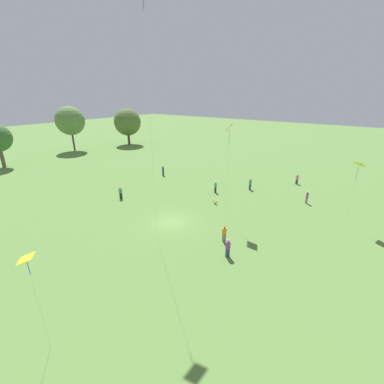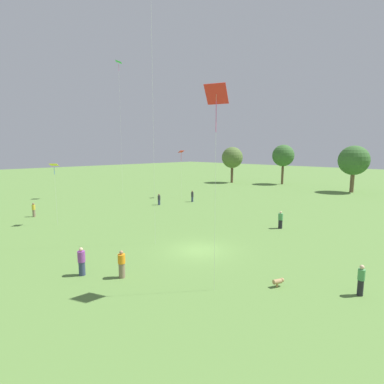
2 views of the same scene
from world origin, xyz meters
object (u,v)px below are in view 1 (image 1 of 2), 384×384
(person_11, at_px, (297,179))
(kite_1, at_px, (27,262))
(kite_3, at_px, (359,166))
(dog_0, at_px, (215,202))
(person_3, at_px, (307,197))
(kite_2, at_px, (230,130))
(person_4, at_px, (228,248))
(person_5, at_px, (121,193))
(person_7, at_px, (224,234))
(person_1, at_px, (250,184))
(person_10, at_px, (163,171))
(person_0, at_px, (215,187))

(person_11, relative_size, kite_1, 0.26)
(kite_1, bearing_deg, kite_3, 152.16)
(kite_1, height_order, dog_0, kite_1)
(person_3, bearing_deg, kite_2, -77.70)
(person_11, height_order, kite_3, kite_3)
(person_11, bearing_deg, person_4, 85.81)
(person_5, bearing_deg, person_3, 102.51)
(person_4, distance_m, person_7, 2.65)
(person_3, bearing_deg, person_4, -51.37)
(kite_3, bearing_deg, person_1, 62.60)
(person_5, distance_m, person_7, 17.73)
(person_10, xyz_separation_m, kite_2, (-7.85, -17.40, 9.61))
(person_5, bearing_deg, person_0, 115.92)
(person_5, bearing_deg, kite_2, 84.93)
(person_5, xyz_separation_m, kite_2, (3.92, -14.92, 9.63))
(person_11, distance_m, kite_3, 15.16)
(person_3, relative_size, kite_1, 0.27)
(person_5, relative_size, kite_2, 0.16)
(person_7, relative_size, dog_0, 2.43)
(kite_1, xyz_separation_m, kite_3, (28.23, -12.03, 0.81))
(person_10, xyz_separation_m, dog_0, (-5.44, -14.46, -0.56))
(person_7, distance_m, person_11, 22.73)
(person_3, xyz_separation_m, person_11, (7.51, 3.35, -0.05))
(person_3, xyz_separation_m, kite_1, (-31.66, 6.86, 5.26))
(person_0, bearing_deg, person_3, 149.22)
(person_4, relative_size, kite_3, 0.25)
(kite_2, xyz_separation_m, dog_0, (2.41, 2.94, -10.16))
(person_3, height_order, person_5, person_5)
(kite_3, bearing_deg, person_0, 79.73)
(person_7, relative_size, person_11, 1.03)
(person_10, height_order, kite_2, kite_2)
(person_11, xyz_separation_m, dog_0, (-15.12, 6.70, -0.50))
(person_10, bearing_deg, kite_2, 149.79)
(dog_0, bearing_deg, person_7, -118.83)
(person_1, bearing_deg, person_7, 162.86)
(person_5, xyz_separation_m, kite_3, (10.50, -27.20, 6.08))
(person_4, bearing_deg, dog_0, -15.88)
(person_10, bearing_deg, person_3, 179.11)
(person_7, distance_m, kite_3, 16.31)
(person_3, height_order, kite_3, kite_3)
(person_4, distance_m, person_5, 19.56)
(person_7, distance_m, kite_2, 11.29)
(kite_1, bearing_deg, person_0, -173.76)
(person_0, distance_m, person_1, 5.68)
(person_5, distance_m, person_10, 12.03)
(kite_1, bearing_deg, person_10, -153.85)
(person_7, relative_size, kite_1, 0.27)
(kite_3, bearing_deg, person_10, 75.75)
(person_3, bearing_deg, person_0, -114.64)
(person_3, xyz_separation_m, person_4, (-17.32, 2.76, 0.01))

